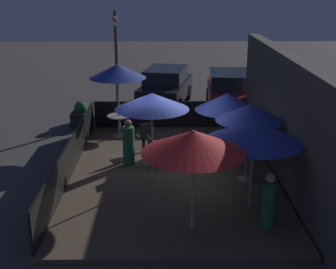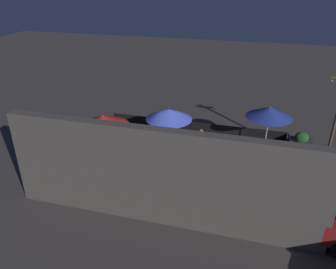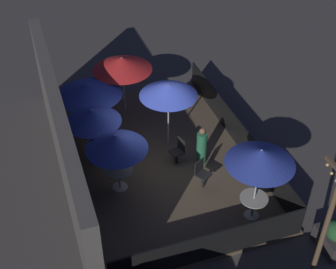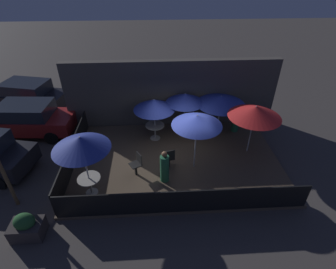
# 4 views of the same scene
# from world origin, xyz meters

# --- Properties ---
(ground_plane) EXTENTS (60.00, 60.00, 0.00)m
(ground_plane) POSITION_xyz_m (0.00, 0.00, 0.00)
(ground_plane) COLOR #423D3A
(patio_deck) EXTENTS (8.50, 5.59, 0.12)m
(patio_deck) POSITION_xyz_m (0.00, 0.00, 0.06)
(patio_deck) COLOR brown
(patio_deck) RESTS_ON ground_plane
(building_wall) EXTENTS (10.10, 0.36, 3.35)m
(building_wall) POSITION_xyz_m (0.00, 3.02, 1.68)
(building_wall) COLOR #4C4742
(building_wall) RESTS_ON ground_plane
(fence_front) EXTENTS (8.30, 0.05, 0.95)m
(fence_front) POSITION_xyz_m (0.00, -2.75, 0.59)
(fence_front) COLOR black
(fence_front) RESTS_ON patio_deck
(fence_side_left) EXTENTS (0.05, 5.39, 0.95)m
(fence_side_left) POSITION_xyz_m (-4.21, 0.00, 0.59)
(fence_side_left) COLOR black
(fence_side_left) RESTS_ON patio_deck
(patio_umbrella_0) EXTENTS (1.87, 1.87, 2.45)m
(patio_umbrella_0) POSITION_xyz_m (-3.21, -1.72, 2.34)
(patio_umbrella_0) COLOR #B2B2B7
(patio_umbrella_0) RESTS_ON patio_deck
(patio_umbrella_1) EXTENTS (1.82, 1.82, 2.02)m
(patio_umbrella_1) POSITION_xyz_m (-0.86, 1.58, 1.90)
(patio_umbrella_1) COLOR #B2B2B7
(patio_umbrella_1) RESTS_ON patio_deck
(patio_umbrella_2) EXTENTS (1.74, 1.74, 2.07)m
(patio_umbrella_2) POSITION_xyz_m (0.52, 1.97, 1.97)
(patio_umbrella_2) COLOR #B2B2B7
(patio_umbrella_2) RESTS_ON patio_deck
(patio_umbrella_3) EXTENTS (1.87, 1.87, 2.39)m
(patio_umbrella_3) POSITION_xyz_m (0.66, -0.51, 2.30)
(patio_umbrella_3) COLOR #B2B2B7
(patio_umbrella_3) RESTS_ON patio_deck
(patio_umbrella_4) EXTENTS (2.21, 2.21, 2.00)m
(patio_umbrella_4) POSITION_xyz_m (2.10, 1.78, 1.92)
(patio_umbrella_4) COLOR #B2B2B7
(patio_umbrella_4) RESTS_ON patio_deck
(patio_umbrella_5) EXTENTS (2.13, 2.13, 2.22)m
(patio_umbrella_5) POSITION_xyz_m (3.14, 0.37, 2.10)
(patio_umbrella_5) COLOR #B2B2B7
(patio_umbrella_5) RESTS_ON patio_deck
(dining_table_0) EXTENTS (0.80, 0.80, 0.72)m
(dining_table_0) POSITION_xyz_m (-3.21, -1.72, 0.68)
(dining_table_0) COLOR #9E998E
(dining_table_0) RESTS_ON patio_deck
(dining_table_1) EXTENTS (0.86, 0.86, 0.74)m
(dining_table_1) POSITION_xyz_m (-0.86, 1.58, 0.70)
(dining_table_1) COLOR #9E998E
(dining_table_1) RESTS_ON patio_deck
(dining_table_2) EXTENTS (0.74, 0.74, 0.75)m
(dining_table_2) POSITION_xyz_m (0.52, 1.97, 0.70)
(dining_table_2) COLOR #9E998E
(dining_table_2) RESTS_ON patio_deck
(patio_chair_0) EXTENTS (0.49, 0.49, 0.92)m
(patio_chair_0) POSITION_xyz_m (-0.34, -0.51, 0.62)
(patio_chair_0) COLOR black
(patio_chair_0) RESTS_ON patio_deck
(patio_chair_1) EXTENTS (0.54, 0.54, 0.95)m
(patio_chair_1) POSITION_xyz_m (-1.60, -0.81, 0.65)
(patio_chair_1) COLOR black
(patio_chair_1) RESTS_ON patio_deck
(patron_0) EXTENTS (0.44, 0.44, 1.24)m
(patron_0) POSITION_xyz_m (3.02, 2.00, 0.68)
(patron_0) COLOR #236642
(patron_0) RESTS_ON patio_deck
(patron_1) EXTENTS (0.41, 0.41, 1.35)m
(patron_1) POSITION_xyz_m (-0.56, -1.22, 0.74)
(patron_1) COLOR #236642
(patron_1) RESTS_ON patio_deck
(planter_box) EXTENTS (0.96, 0.67, 0.93)m
(planter_box) POSITION_xyz_m (-4.85, -3.29, 0.40)
(planter_box) COLOR #332D2D
(planter_box) RESTS_ON ground_plane
(parked_car_1) EXTENTS (4.33, 2.02, 1.62)m
(parked_car_1) POSITION_xyz_m (-6.84, 2.49, 0.85)
(parked_car_1) COLOR maroon
(parked_car_1) RESTS_ON ground_plane
(parked_car_2) EXTENTS (4.47, 2.63, 1.62)m
(parked_car_2) POSITION_xyz_m (-7.82, 5.09, 0.84)
(parked_car_2) COLOR black
(parked_car_2) RESTS_ON ground_plane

